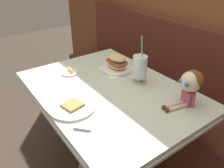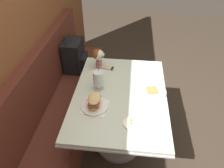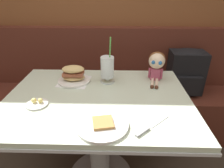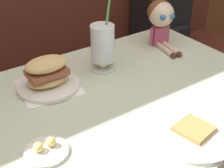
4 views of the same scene
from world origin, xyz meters
name	(u,v)px [view 1 (image 1 of 4)]	position (x,y,z in m)	size (l,w,h in m)	color
booth_bench	(170,108)	(0.00, 0.81, 0.33)	(2.60, 0.48, 1.00)	#512319
diner_table	(109,114)	(0.00, 0.18, 0.54)	(1.11, 0.81, 0.74)	beige
toast_plate	(72,106)	(0.05, -0.10, 0.75)	(0.25, 0.25, 0.03)	white
milkshake_glass	(140,68)	(0.05, 0.37, 0.84)	(0.10, 0.10, 0.32)	silver
sandwich_plate	(117,64)	(-0.18, 0.37, 0.79)	(0.22, 0.22, 0.12)	white
butter_saucer	(69,72)	(-0.33, 0.08, 0.75)	(0.12, 0.12, 0.04)	white
butter_knife	(90,130)	(0.26, -0.11, 0.74)	(0.19, 0.17, 0.01)	silver
seated_doll	(191,83)	(0.38, 0.42, 0.87)	(0.13, 0.23, 0.20)	#B74C6B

